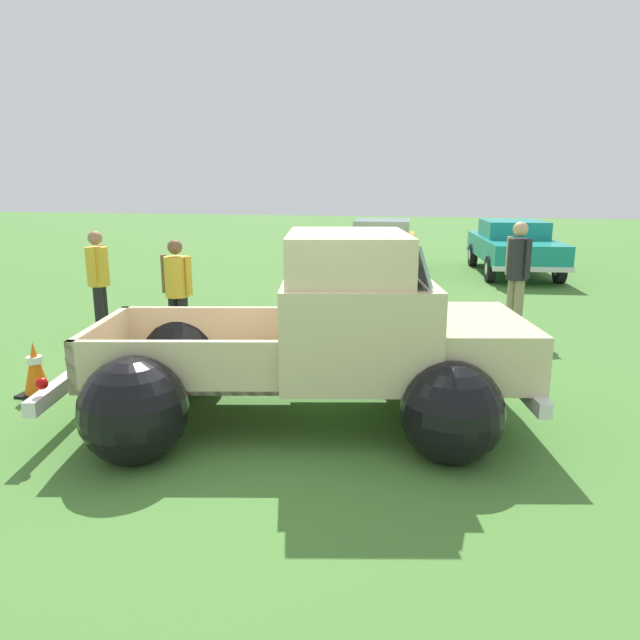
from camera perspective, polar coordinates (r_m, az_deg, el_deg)
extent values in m
plane|color=#477A33|center=(6.17, -2.66, -9.47)|extent=(80.00, 80.00, 0.00)
cylinder|color=black|center=(6.94, 9.75, -3.71)|extent=(0.79, 0.38, 0.76)
cylinder|color=silver|center=(6.94, 9.75, -3.71)|extent=(0.39, 0.30, 0.34)
cylinder|color=black|center=(5.33, 12.76, -9.12)|extent=(0.79, 0.38, 0.76)
cylinder|color=silver|center=(5.33, 12.76, -9.12)|extent=(0.39, 0.30, 0.34)
cylinder|color=black|center=(7.05, -13.37, -3.62)|extent=(0.79, 0.38, 0.76)
cylinder|color=silver|center=(7.05, -13.37, -3.62)|extent=(0.39, 0.30, 0.34)
cylinder|color=black|center=(5.47, -17.64, -8.84)|extent=(0.79, 0.38, 0.76)
cylinder|color=silver|center=(5.47, -17.64, -8.84)|extent=(0.39, 0.30, 0.34)
sphere|color=black|center=(7.08, -13.30, -3.04)|extent=(1.15, 1.15, 0.96)
sphere|color=black|center=(5.40, -17.85, -8.44)|extent=(1.15, 1.15, 0.96)
cube|color=olive|center=(6.10, -11.68, -4.58)|extent=(2.34, 1.96, 0.04)
cube|color=beige|center=(6.73, -10.51, -0.83)|extent=(2.02, 0.53, 0.50)
cube|color=beige|center=(5.36, -13.39, -4.60)|extent=(2.02, 0.53, 0.50)
cube|color=beige|center=(5.91, -2.40, -2.57)|extent=(0.42, 1.52, 0.50)
cube|color=beige|center=(6.32, -20.56, -2.38)|extent=(0.42, 1.52, 0.50)
cube|color=beige|center=(5.86, 3.60, -0.46)|extent=(1.79, 1.98, 0.95)
cube|color=beige|center=(5.73, 2.70, 6.36)|extent=(1.46, 1.76, 0.45)
cube|color=#8CADB7|center=(5.79, 9.12, 6.09)|extent=(0.47, 1.46, 0.38)
cube|color=beige|center=(6.06, 13.55, -2.30)|extent=(1.58, 1.86, 0.55)
sphere|color=black|center=(6.96, 9.73, -3.33)|extent=(1.10, 1.10, 0.92)
sphere|color=black|center=(5.29, 12.85, -8.84)|extent=(1.10, 1.10, 0.92)
cube|color=silver|center=(6.52, -22.85, -4.96)|extent=(0.56, 1.96, 0.14)
cube|color=silver|center=(6.30, 18.19, -5.20)|extent=(0.56, 1.96, 0.14)
sphere|color=red|center=(7.16, -20.25, -1.67)|extent=(0.13, 0.13, 0.11)
sphere|color=red|center=(5.77, -25.67, -5.65)|extent=(0.13, 0.13, 0.11)
cylinder|color=black|center=(14.96, 8.80, 5.14)|extent=(0.24, 0.67, 0.66)
cylinder|color=silver|center=(14.96, 8.80, 5.14)|extent=(0.23, 0.31, 0.30)
cylinder|color=black|center=(15.07, 2.68, 5.34)|extent=(0.24, 0.67, 0.66)
cylinder|color=silver|center=(15.07, 2.68, 5.34)|extent=(0.23, 0.31, 0.30)
cylinder|color=black|center=(17.62, 8.98, 6.32)|extent=(0.24, 0.67, 0.66)
cylinder|color=silver|center=(17.62, 8.98, 6.32)|extent=(0.23, 0.31, 0.30)
cylinder|color=black|center=(17.71, 3.77, 6.49)|extent=(0.24, 0.67, 0.66)
cylinder|color=silver|center=(17.71, 3.77, 6.49)|extent=(0.23, 0.31, 0.30)
cube|color=#F2A819|center=(16.28, 6.11, 7.19)|extent=(1.97, 4.29, 0.55)
cube|color=#8CADB7|center=(16.40, 6.19, 8.98)|extent=(1.58, 1.85, 0.45)
cube|color=silver|center=(18.34, 6.52, 7.04)|extent=(1.78, 0.21, 0.12)
cube|color=silver|center=(14.27, 5.53, 5.34)|extent=(1.78, 0.21, 0.12)
cylinder|color=black|center=(15.49, 22.50, 4.57)|extent=(0.28, 0.68, 0.66)
cylinder|color=silver|center=(15.49, 22.50, 4.57)|extent=(0.25, 0.32, 0.30)
cylinder|color=black|center=(15.11, 16.39, 4.84)|extent=(0.28, 0.68, 0.66)
cylinder|color=silver|center=(15.11, 16.39, 4.84)|extent=(0.25, 0.32, 0.30)
cylinder|color=black|center=(18.36, 19.98, 5.97)|extent=(0.28, 0.68, 0.66)
cylinder|color=silver|center=(18.36, 19.98, 5.97)|extent=(0.25, 0.32, 0.30)
cylinder|color=black|center=(18.04, 14.78, 6.21)|extent=(0.28, 0.68, 0.66)
cylinder|color=silver|center=(18.04, 14.78, 6.21)|extent=(0.25, 0.32, 0.30)
cube|color=teal|center=(16.68, 18.45, 6.74)|extent=(2.34, 4.86, 0.55)
cube|color=teal|center=(16.82, 18.44, 8.50)|extent=(1.78, 2.14, 0.45)
cube|color=silver|center=(18.95, 16.98, 6.75)|extent=(1.85, 0.32, 0.12)
cube|color=silver|center=(14.49, 20.22, 4.71)|extent=(1.85, 0.32, 0.12)
cylinder|color=black|center=(8.83, -14.11, -0.22)|extent=(0.18, 0.18, 0.78)
cylinder|color=black|center=(8.72, -13.24, -0.33)|extent=(0.18, 0.18, 0.78)
cylinder|color=gold|center=(8.65, -13.92, 4.15)|extent=(0.40, 0.40, 0.59)
cylinder|color=brown|center=(8.78, -15.05, 4.41)|extent=(0.11, 0.11, 0.56)
cylinder|color=gold|center=(8.51, -12.77, 4.27)|extent=(0.11, 0.11, 0.56)
sphere|color=brown|center=(8.59, -14.08, 6.97)|extent=(0.25, 0.25, 0.21)
cylinder|color=gray|center=(10.06, 18.26, 1.40)|extent=(0.21, 0.21, 0.88)
cylinder|color=gray|center=(9.94, 18.90, 1.21)|extent=(0.21, 0.21, 0.88)
cylinder|color=#26262B|center=(9.88, 18.90, 5.67)|extent=(0.48, 0.48, 0.66)
cylinder|color=#DBAD84|center=(10.04, 18.07, 6.02)|extent=(0.13, 0.13, 0.63)
cylinder|color=#26262B|center=(9.72, 19.79, 5.68)|extent=(0.13, 0.13, 0.63)
sphere|color=#DBAD84|center=(9.84, 19.11, 8.43)|extent=(0.33, 0.33, 0.24)
cylinder|color=black|center=(9.98, -20.54, 0.95)|extent=(0.18, 0.18, 0.82)
cylinder|color=black|center=(9.82, -20.85, 0.74)|extent=(0.18, 0.18, 0.82)
cylinder|color=gold|center=(9.78, -21.03, 4.93)|extent=(0.42, 0.42, 0.61)
cylinder|color=#A87A56|center=(9.99, -20.64, 5.29)|extent=(0.11, 0.11, 0.58)
cylinder|color=gold|center=(9.57, -21.47, 4.92)|extent=(0.11, 0.11, 0.58)
sphere|color=#A87A56|center=(9.74, -21.24, 7.52)|extent=(0.27, 0.27, 0.22)
cube|color=black|center=(7.51, -25.96, -6.50)|extent=(0.36, 0.36, 0.03)
cone|color=orange|center=(7.42, -26.20, -4.20)|extent=(0.28, 0.28, 0.60)
cylinder|color=white|center=(7.40, -26.27, -3.54)|extent=(0.17, 0.17, 0.08)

